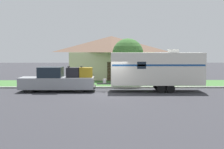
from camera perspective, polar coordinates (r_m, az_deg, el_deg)
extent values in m
plane|color=#2D2D33|center=(24.31, -0.08, -3.58)|extent=(120.00, 120.00, 0.00)
cube|color=#999993|center=(28.02, -0.16, -2.36)|extent=(80.00, 0.30, 0.14)
cube|color=#3D6B33|center=(31.65, -0.22, -1.67)|extent=(80.00, 7.00, 0.03)
cube|color=beige|center=(37.65, -0.12, 1.71)|extent=(9.44, 6.40, 3.17)
pyramid|color=brown|center=(37.62, -0.12, 5.59)|extent=(10.20, 6.91, 1.92)
cube|color=#4C3828|center=(34.52, -0.07, 0.57)|extent=(1.00, 0.06, 2.10)
cylinder|color=black|center=(25.78, -14.82, -2.31)|extent=(0.86, 0.28, 0.86)
cylinder|color=black|center=(27.34, -13.99, -1.91)|extent=(0.86, 0.28, 0.86)
cylinder|color=black|center=(25.11, -5.92, -2.36)|extent=(0.86, 0.28, 0.86)
cylinder|color=black|center=(26.70, -5.61, -1.95)|extent=(0.86, 0.28, 0.86)
cube|color=gray|center=(26.34, -12.55, -1.52)|extent=(3.70, 1.97, 0.94)
cube|color=#19232D|center=(26.13, -11.15, 0.43)|extent=(1.92, 1.81, 0.85)
cube|color=gray|center=(25.88, -5.97, -1.54)|extent=(2.37, 1.97, 0.94)
cube|color=#333333|center=(25.84, -3.21, -2.31)|extent=(0.12, 1.77, 0.20)
cube|color=black|center=(25.86, -7.13, 0.38)|extent=(1.09, 0.83, 0.80)
cube|color=black|center=(25.87, -7.91, 1.44)|extent=(0.10, 0.91, 0.08)
cube|color=olive|center=(25.76, -4.83, 0.38)|extent=(1.09, 0.83, 0.80)
cube|color=black|center=(25.76, -5.61, 1.45)|extent=(0.10, 0.91, 0.08)
cylinder|color=black|center=(25.19, 8.97, -2.56)|extent=(0.69, 0.22, 0.69)
cylinder|color=black|center=(27.12, 8.27, -2.05)|extent=(0.69, 0.22, 0.69)
cylinder|color=black|center=(25.33, 10.66, -2.55)|extent=(0.69, 0.22, 0.69)
cylinder|color=black|center=(27.25, 9.85, -2.04)|extent=(0.69, 0.22, 0.69)
cube|color=silver|center=(25.98, 8.16, 1.08)|extent=(7.55, 2.25, 2.62)
cube|color=navy|center=(24.85, 8.56, 1.68)|extent=(7.40, 0.01, 0.14)
cube|color=#383838|center=(25.78, -1.50, -1.71)|extent=(1.17, 0.12, 0.10)
cylinder|color=silver|center=(25.76, -1.37, -1.20)|extent=(0.28, 0.28, 0.36)
cube|color=silver|center=(26.18, 11.14, 4.24)|extent=(0.80, 0.68, 0.28)
cube|color=#19232D|center=(24.67, 5.45, 1.69)|extent=(0.70, 0.01, 0.56)
cylinder|color=brown|center=(29.36, 8.32, -1.06)|extent=(0.09, 0.09, 1.20)
cube|color=#B2B2B2|center=(29.30, 8.34, 0.32)|extent=(0.48, 0.20, 0.22)
cylinder|color=brown|center=(30.32, 2.90, -0.18)|extent=(0.24, 0.24, 1.89)
sphere|color=#38662D|center=(30.22, 2.92, 3.76)|extent=(3.03, 3.03, 3.03)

